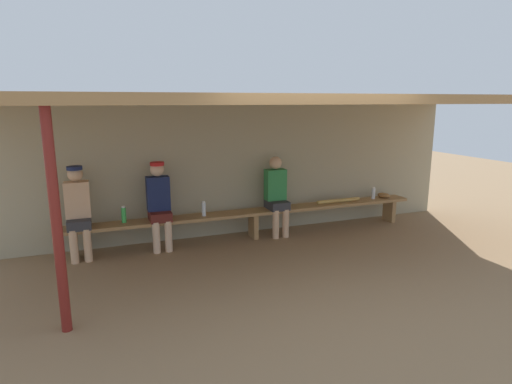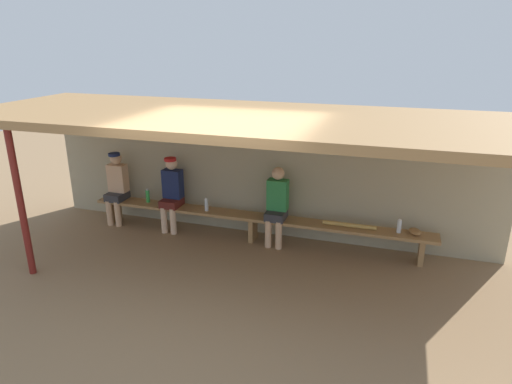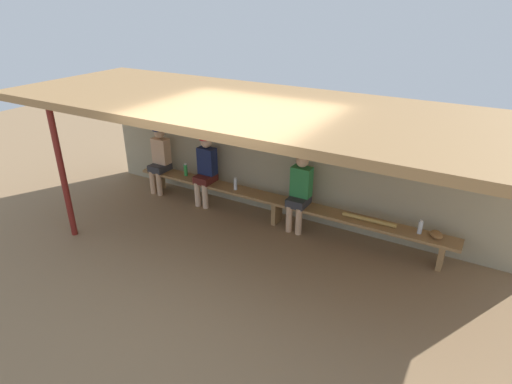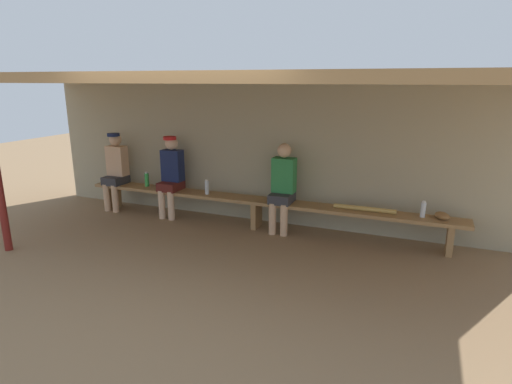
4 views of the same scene
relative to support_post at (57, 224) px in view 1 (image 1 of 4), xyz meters
The scene contains 13 objects.
ground_plane 3.04m from the support_post, 11.19° to the left, with size 24.00×24.00×0.00m, color #8C6D4C.
back_wall 3.77m from the support_post, 42.52° to the left, with size 8.00×0.20×2.20m, color tan.
dugout_roof 3.26m from the support_post, 24.21° to the left, with size 8.00×2.80×0.12m, color #9E7547.
support_post is the anchor object (origin of this frame).
bench 3.56m from the support_post, 37.06° to the left, with size 6.00×0.36×0.46m.
player_in_red 2.47m from the support_post, 59.20° to the left, with size 0.34×0.42×1.34m.
player_middle 3.85m from the support_post, 33.32° to the left, with size 0.34×0.42×1.34m.
player_in_blue 2.14m from the support_post, 86.86° to the left, with size 0.34×0.42×1.34m.
water_bottle_clear 5.61m from the support_post, 22.35° to the left, with size 0.07×0.07×0.22m.
water_bottle_orange 2.32m from the support_post, 71.11° to the left, with size 0.07×0.07×0.25m.
water_bottle_blue 2.88m from the support_post, 46.92° to the left, with size 0.07×0.07×0.24m.
baseball_glove_dark_brown 5.84m from the support_post, 21.52° to the left, with size 0.24×0.17×0.09m, color olive.
baseball_bat 4.92m from the support_post, 25.47° to the left, with size 0.07×0.07×0.85m, color tan.
Camera 1 is at (-2.41, -4.84, 2.24)m, focal length 29.97 mm.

